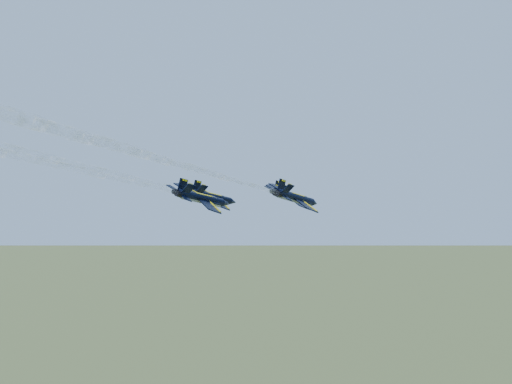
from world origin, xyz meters
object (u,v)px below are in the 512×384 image
(jet_lead, at_px, (291,197))
(jet_slot, at_px, (202,198))
(jet_right, at_px, (297,198))
(jet_left, at_px, (213,197))

(jet_lead, height_order, jet_slot, same)
(jet_right, bearing_deg, jet_slot, -127.05)
(jet_left, bearing_deg, jet_lead, 56.00)
(jet_right, height_order, jet_slot, same)
(jet_lead, bearing_deg, jet_slot, -89.22)
(jet_lead, relative_size, jet_slot, 1.00)
(jet_left, distance_m, jet_slot, 16.66)
(jet_left, bearing_deg, jet_slot, -54.13)
(jet_lead, relative_size, jet_right, 1.00)
(jet_lead, distance_m, jet_slot, 27.42)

